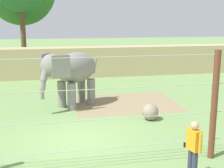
{
  "coord_description": "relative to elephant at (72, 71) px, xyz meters",
  "views": [
    {
      "loc": [
        -0.87,
        -10.4,
        4.23
      ],
      "look_at": [
        1.84,
        2.64,
        1.4
      ],
      "focal_mm": 48.76,
      "sensor_mm": 36.0,
      "label": 1
    }
  ],
  "objects": [
    {
      "name": "enrichment_ball",
      "position": [
        3.1,
        -2.72,
        -1.45
      ],
      "size": [
        0.71,
        0.71,
        0.71
      ],
      "primitive_type": "sphere",
      "color": "gray",
      "rests_on": "ground"
    },
    {
      "name": "ground_plane",
      "position": [
        -0.18,
        -4.21,
        -1.81
      ],
      "size": [
        120.0,
        120.0,
        0.0
      ],
      "primitive_type": "plane",
      "color": "#759956"
    },
    {
      "name": "zookeeper",
      "position": [
        2.55,
        -7.77,
        -0.88
      ],
      "size": [
        0.31,
        0.57,
        1.67
      ],
      "color": "#33384C",
      "rests_on": "ground"
    },
    {
      "name": "elephant",
      "position": [
        0.0,
        0.0,
        0.0
      ],
      "size": [
        3.22,
        2.87,
        2.73
      ],
      "color": "gray",
      "rests_on": "ground"
    },
    {
      "name": "dirt_patch",
      "position": [
        2.72,
        0.13,
        -1.8
      ],
      "size": [
        5.31,
        4.19,
        0.01
      ],
      "primitive_type": "cube",
      "rotation": [
        0.0,
        0.0,
        -0.02
      ],
      "color": "#937F5B",
      "rests_on": "ground"
    },
    {
      "name": "embankment_wall",
      "position": [
        -0.18,
        8.22,
        -0.7
      ],
      "size": [
        36.0,
        1.8,
        2.21
      ],
      "primitive_type": "cube",
      "color": "tan",
      "rests_on": "ground"
    },
    {
      "name": "cable_fence",
      "position": [
        -0.18,
        -6.59,
        -0.1
      ],
      "size": [
        8.9,
        0.2,
        3.38
      ],
      "color": "brown",
      "rests_on": "ground"
    }
  ]
}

